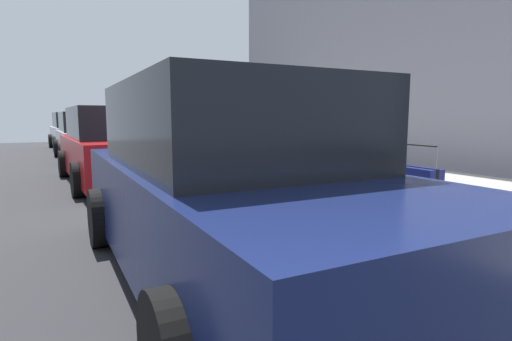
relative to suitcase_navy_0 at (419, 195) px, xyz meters
name	(u,v)px	position (x,y,z in m)	size (l,w,h in m)	color
ground_plane	(241,194)	(3.35, 0.79, -0.48)	(40.00, 40.00, 0.00)	#28282B
sidewalk_curb	(345,180)	(3.35, -1.71, -0.41)	(18.00, 5.00, 0.14)	#9E9B93
suitcase_navy_0	(419,195)	(0.00, 0.00, 0.00)	(0.51, 0.26, 0.96)	navy
suitcase_silver_1	(385,191)	(0.56, 0.01, -0.04)	(0.48, 0.25, 0.85)	#9EA0A8
suitcase_maroon_2	(361,181)	(1.04, -0.02, 0.03)	(0.35, 0.19, 1.02)	maroon
suitcase_olive_3	(333,183)	(1.53, 0.10, -0.07)	(0.51, 0.19, 0.77)	#59601E
suitcase_black_4	(316,177)	(2.03, 0.05, -0.03)	(0.37, 0.28, 0.84)	black
suitcase_red_5	(303,170)	(2.50, -0.02, 0.02)	(0.46, 0.23, 1.02)	red
suitcase_teal_6	(287,170)	(3.00, 0.02, -0.05)	(0.40, 0.23, 0.64)	#0F606B
suitcase_navy_7	(269,170)	(3.47, 0.13, -0.08)	(0.42, 0.24, 0.81)	navy
suitcase_silver_8	(258,167)	(3.93, 0.13, -0.07)	(0.37, 0.24, 0.78)	#9EA0A8
suitcase_maroon_9	(249,162)	(4.36, 0.11, -0.02)	(0.36, 0.23, 0.90)	maroon
suitcase_olive_10	(246,158)	(4.79, -0.02, 0.04)	(0.39, 0.26, 0.97)	#59601E
suitcase_black_11	(231,160)	(5.28, 0.11, -0.06)	(0.44, 0.23, 0.86)	black
fire_hydrant	(219,153)	(6.17, 0.05, 0.04)	(0.39, 0.21, 0.72)	red
bollard_post	(203,153)	(6.89, 0.20, 0.00)	(0.17, 0.17, 0.66)	brown
parked_car_navy_0	(227,190)	(-0.19, 2.66, 0.32)	(4.72, 2.05, 1.70)	#141E4C
parked_car_red_1	(114,148)	(5.86, 2.66, 0.29)	(4.73, 2.13, 1.64)	#AD1619
parked_car_silver_2	(87,137)	(11.47, 2.66, 0.27)	(4.64, 2.03, 1.60)	#B2B5BA
parked_car_white_3	(75,132)	(16.83, 2.66, 0.30)	(4.60, 2.18, 1.65)	silver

